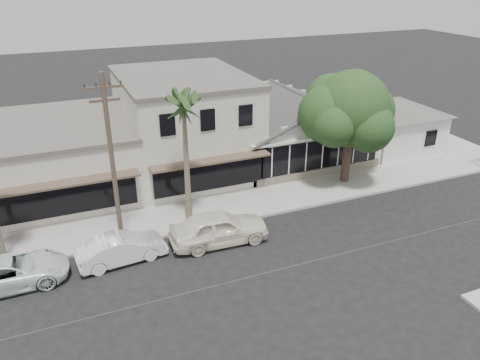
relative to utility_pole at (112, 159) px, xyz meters
name	(u,v)px	position (x,y,z in m)	size (l,w,h in m)	color
ground	(323,259)	(9.00, -5.20, -4.79)	(140.00, 140.00, 0.00)	black
sidewalk_north	(136,225)	(1.00, 1.55, -4.71)	(90.00, 3.50, 0.15)	#9E9991
corner_shop	(294,125)	(14.00, 7.27, -2.17)	(10.40, 8.60, 5.10)	silver
side_cottage	(391,129)	(22.20, 6.30, -3.29)	(6.00, 6.00, 3.00)	silver
row_building_near	(185,125)	(6.00, 8.30, -1.54)	(8.00, 10.00, 6.50)	silver
row_building_midnear	(49,160)	(-3.00, 8.30, -2.69)	(10.00, 10.00, 4.20)	beige
utility_pole	(112,159)	(0.00, 0.00, 0.00)	(1.80, 0.24, 9.00)	brown
car_0	(219,228)	(4.76, -1.79, -3.91)	(2.07, 5.15, 1.76)	white
car_1	(122,249)	(-0.24, -1.57, -4.08)	(1.50, 4.30, 1.42)	white
car_2	(10,272)	(-5.24, -1.58, -4.08)	(2.35, 5.10, 1.42)	silver
shade_tree	(348,110)	(15.03, 2.22, 0.17)	(6.78, 6.13, 7.53)	#48372B
palm_east	(183,105)	(3.93, 0.88, 2.04)	(3.04, 3.04, 7.98)	#726651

